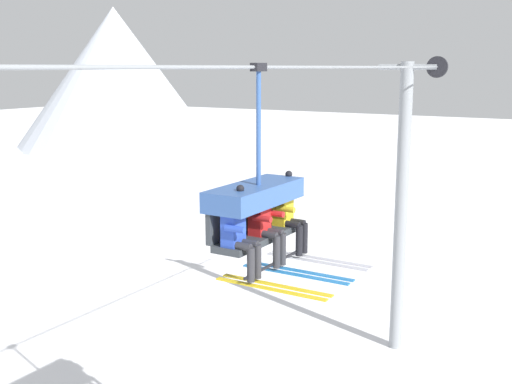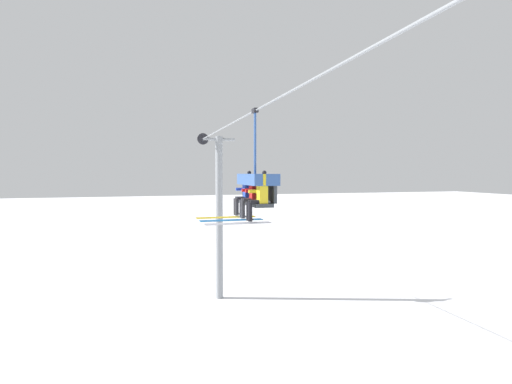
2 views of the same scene
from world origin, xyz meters
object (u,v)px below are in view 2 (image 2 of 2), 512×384
at_px(chairlift_chair, 258,184).
at_px(skier_yellow, 258,196).
at_px(skier_blue, 243,193).
at_px(lift_tower_near, 219,213).
at_px(skier_red, 250,195).

height_order(chairlift_chair, skier_yellow, chairlift_chair).
xyz_separation_m(skier_blue, skier_yellow, (1.44, 0.00, 0.00)).
height_order(lift_tower_near, skier_red, lift_tower_near).
bearing_deg(skier_blue, lift_tower_near, 173.89).
distance_m(skier_blue, skier_yellow, 1.44).
xyz_separation_m(lift_tower_near, skier_red, (9.34, -0.93, 1.43)).
distance_m(lift_tower_near, skier_red, 9.49).
bearing_deg(chairlift_chair, skier_yellow, -16.47).
distance_m(skier_red, skier_yellow, 0.72).
height_order(skier_blue, skier_yellow, same).
distance_m(lift_tower_near, skier_blue, 8.79).
xyz_separation_m(chairlift_chair, skier_red, (-0.00, -0.22, -0.31)).
xyz_separation_m(chairlift_chair, skier_blue, (-0.72, -0.21, -0.29)).
relative_size(lift_tower_near, skier_yellow, 4.90).
xyz_separation_m(skier_red, skier_yellow, (0.72, 0.01, 0.02)).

